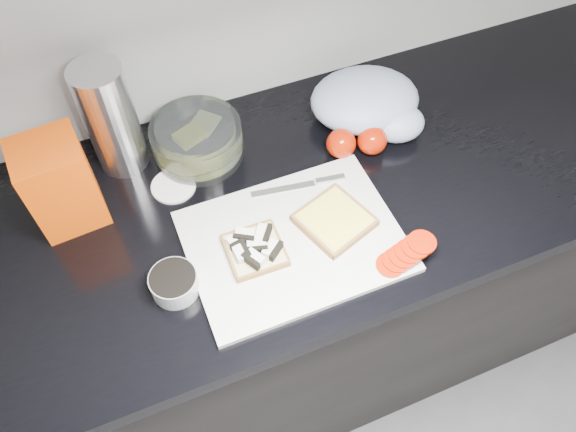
% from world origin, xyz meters
% --- Properties ---
extents(base_cabinet, '(3.50, 0.60, 0.86)m').
position_xyz_m(base_cabinet, '(0.00, 1.20, 0.43)').
color(base_cabinet, black).
rests_on(base_cabinet, ground).
extents(countertop, '(3.50, 0.64, 0.04)m').
position_xyz_m(countertop, '(0.00, 1.20, 0.88)').
color(countertop, black).
rests_on(countertop, base_cabinet).
extents(cutting_board, '(0.40, 0.30, 0.01)m').
position_xyz_m(cutting_board, '(-0.00, 1.08, 0.91)').
color(cutting_board, silver).
rests_on(cutting_board, countertop).
extents(bread_left, '(0.11, 0.11, 0.03)m').
position_xyz_m(bread_left, '(-0.08, 1.08, 0.92)').
color(bread_left, beige).
rests_on(bread_left, cutting_board).
extents(bread_right, '(0.16, 0.16, 0.02)m').
position_xyz_m(bread_right, '(0.08, 1.08, 0.92)').
color(bread_right, beige).
rests_on(bread_right, cutting_board).
extents(tomato_slices, '(0.14, 0.08, 0.03)m').
position_xyz_m(tomato_slices, '(0.17, 0.96, 0.93)').
color(tomato_slices, '#AE1B04').
rests_on(tomato_slices, cutting_board).
extents(knife, '(0.19, 0.04, 0.01)m').
position_xyz_m(knife, '(0.08, 1.19, 0.91)').
color(knife, '#BAB9BE').
rests_on(knife, cutting_board).
extents(seed_tub, '(0.09, 0.09, 0.04)m').
position_xyz_m(seed_tub, '(-0.24, 1.07, 0.92)').
color(seed_tub, '#9EA3A3').
rests_on(seed_tub, countertop).
extents(tub_lid, '(0.12, 0.12, 0.01)m').
position_xyz_m(tub_lid, '(-0.18, 1.30, 0.90)').
color(tub_lid, white).
rests_on(tub_lid, countertop).
extents(glass_bowl, '(0.19, 0.19, 0.08)m').
position_xyz_m(glass_bowl, '(-0.10, 1.37, 0.94)').
color(glass_bowl, silver).
rests_on(glass_bowl, countertop).
extents(bread_bag, '(0.13, 0.12, 0.19)m').
position_xyz_m(bread_bag, '(-0.38, 1.31, 0.99)').
color(bread_bag, '#F63404').
rests_on(bread_bag, countertop).
extents(steel_canister, '(0.10, 0.10, 0.24)m').
position_xyz_m(steel_canister, '(-0.25, 1.41, 1.02)').
color(steel_canister, silver).
rests_on(steel_canister, countertop).
extents(grocery_bag, '(0.27, 0.25, 0.11)m').
position_xyz_m(grocery_bag, '(0.28, 1.32, 0.95)').
color(grocery_bag, '#AAB6D2').
rests_on(grocery_bag, countertop).
extents(whole_tomatoes, '(0.13, 0.08, 0.06)m').
position_xyz_m(whole_tomatoes, '(0.21, 1.24, 0.93)').
color(whole_tomatoes, '#AE1B04').
rests_on(whole_tomatoes, countertop).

